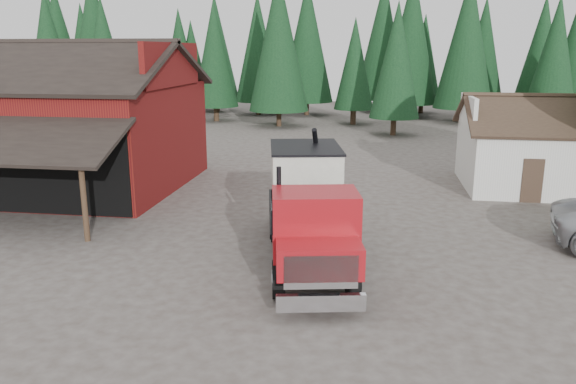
# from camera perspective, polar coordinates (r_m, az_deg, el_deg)

# --- Properties ---
(ground) EXTENTS (120.00, 120.00, 0.00)m
(ground) POSITION_cam_1_polar(r_m,az_deg,el_deg) (17.60, -6.54, -8.09)
(ground) COLOR #463D37
(ground) RESTS_ON ground
(red_barn) EXTENTS (12.80, 13.63, 7.18)m
(red_barn) POSITION_cam_1_polar(r_m,az_deg,el_deg) (30.13, -22.28, 5.61)
(red_barn) COLOR maroon
(red_barn) RESTS_ON ground
(farmhouse) EXTENTS (8.60, 6.42, 4.65)m
(farmhouse) POSITION_cam_1_polar(r_m,az_deg,el_deg) (30.36, 25.03, 3.43)
(farmhouse) COLOR silver
(farmhouse) RESTS_ON ground
(conifer_backdrop) EXTENTS (76.00, 16.00, 16.00)m
(conifer_backdrop) POSITION_cam_1_polar(r_m,az_deg,el_deg) (58.24, 4.31, 7.63)
(conifer_backdrop) COLOR black
(conifer_backdrop) RESTS_ON ground
(near_pine_a) EXTENTS (4.40, 4.40, 11.40)m
(near_pine_a) POSITION_cam_1_polar(r_m,az_deg,el_deg) (51.05, -23.09, 12.83)
(near_pine_a) COLOR #382619
(near_pine_a) RESTS_ON ground
(near_pine_b) EXTENTS (3.96, 3.96, 10.40)m
(near_pine_b) POSITION_cam_1_polar(r_m,az_deg,el_deg) (45.73, 10.95, 13.02)
(near_pine_b) COLOR #382619
(near_pine_b) RESTS_ON ground
(near_pine_d) EXTENTS (5.28, 5.28, 13.40)m
(near_pine_d) POSITION_cam_1_polar(r_m,az_deg,el_deg) (50.40, -0.96, 15.07)
(near_pine_d) COLOR #382619
(near_pine_d) RESTS_ON ground
(feed_truck) EXTENTS (4.01, 9.23, 4.04)m
(feed_truck) POSITION_cam_1_polar(r_m,az_deg,el_deg) (18.01, 2.10, -1.14)
(feed_truck) COLOR black
(feed_truck) RESTS_ON ground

